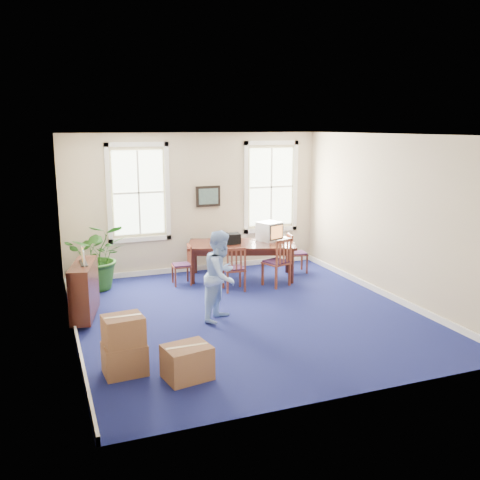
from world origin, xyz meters
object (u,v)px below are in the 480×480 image
object	(u,v)px
chair_near_left	(234,268)
credenza	(84,294)
man	(221,276)
cardboard_boxes	(139,338)
conference_table	(242,261)
potted_plant	(98,256)
crt_tv	(269,231)

from	to	relation	value
chair_near_left	credenza	size ratio (longest dim) A/B	0.78
man	credenza	xyz separation A→B (m)	(-2.25, 0.81, -0.32)
cardboard_boxes	conference_table	bearing A→B (deg)	51.48
cardboard_boxes	credenza	bearing A→B (deg)	103.49
potted_plant	cardboard_boxes	xyz separation A→B (m)	(0.09, -4.04, -0.27)
conference_table	crt_tv	distance (m)	0.92
man	cardboard_boxes	size ratio (longest dim) A/B	1.04
man	potted_plant	distance (m)	3.18
credenza	man	bearing A→B (deg)	-6.41
man	credenza	size ratio (longest dim) A/B	1.33
chair_near_left	man	bearing A→B (deg)	67.54
man	potted_plant	bearing A→B (deg)	78.65
man	credenza	bearing A→B (deg)	114.19
cardboard_boxes	potted_plant	bearing A→B (deg)	91.31
conference_table	cardboard_boxes	xyz separation A→B (m)	(-2.98, -3.74, 0.04)
conference_table	credenza	size ratio (longest dim) A/B	1.95
credenza	cardboard_boxes	size ratio (longest dim) A/B	0.78
cardboard_boxes	chair_near_left	bearing A→B (deg)	49.67
man	potted_plant	world-z (taller)	man
chair_near_left	cardboard_boxes	distance (m)	3.86
crt_tv	cardboard_boxes	world-z (taller)	crt_tv
crt_tv	potted_plant	bearing A→B (deg)	154.60
chair_near_left	cardboard_boxes	bearing A→B (deg)	54.76
chair_near_left	crt_tv	bearing A→B (deg)	-138.88
conference_table	crt_tv	size ratio (longest dim) A/B	4.63
credenza	crt_tv	bearing A→B (deg)	33.74
crt_tv	potted_plant	xyz separation A→B (m)	(-3.76, 0.25, -0.30)
chair_near_left	man	size ratio (longest dim) A/B	0.59
potted_plant	cardboard_boxes	bearing A→B (deg)	-88.69
potted_plant	cardboard_boxes	distance (m)	4.05
crt_tv	potted_plant	size ratio (longest dim) A/B	0.36
man	chair_near_left	bearing A→B (deg)	16.53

